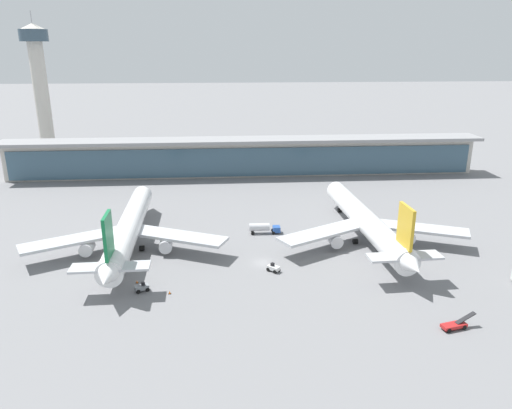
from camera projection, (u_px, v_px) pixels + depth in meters
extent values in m
plane|color=slate|center=(262.00, 263.00, 116.01)|extent=(1200.00, 1200.00, 0.00)
cylinder|color=white|center=(129.00, 227.00, 123.54)|extent=(7.20, 55.50, 5.84)
cone|color=white|center=(143.00, 193.00, 151.91)|extent=(5.85, 5.39, 5.72)
cone|color=white|center=(106.00, 277.00, 95.26)|extent=(5.41, 6.55, 5.26)
cube|color=black|center=(142.00, 193.00, 148.43)|extent=(4.44, 2.52, 0.70)
cube|color=#B7BABF|center=(74.00, 240.00, 117.87)|extent=(25.31, 17.30, 0.70)
cube|color=#B7BABF|center=(178.00, 236.00, 120.24)|extent=(25.57, 16.33, 0.70)
cylinder|color=silver|center=(87.00, 248.00, 118.23)|extent=(3.32, 4.31, 3.22)
cylinder|color=silver|center=(166.00, 245.00, 120.02)|extent=(3.32, 4.31, 3.22)
cube|color=#14703D|center=(108.00, 236.00, 97.89)|extent=(0.88, 7.06, 9.06)
cube|color=#B7BABF|center=(110.00, 267.00, 99.00)|extent=(16.21, 4.82, 0.50)
cylinder|color=black|center=(116.00, 249.00, 121.89)|extent=(1.24, 1.44, 1.41)
cylinder|color=black|center=(142.00, 248.00, 122.50)|extent=(1.24, 1.44, 1.41)
cylinder|color=black|center=(141.00, 216.00, 145.98)|extent=(1.24, 1.44, 1.41)
cylinder|color=white|center=(365.00, 220.00, 128.50)|extent=(8.47, 55.58, 5.84)
cone|color=white|center=(334.00, 188.00, 156.80)|extent=(5.97, 5.52, 5.72)
cone|color=white|center=(413.00, 266.00, 100.29)|extent=(5.55, 6.67, 5.26)
cube|color=black|center=(337.00, 188.00, 153.33)|extent=(4.49, 2.62, 0.70)
cube|color=#B7BABF|center=(323.00, 232.00, 122.57)|extent=(25.17, 17.75, 0.70)
cube|color=#B7BABF|center=(418.00, 228.00, 125.49)|extent=(25.67, 15.86, 0.70)
cylinder|color=silver|center=(335.00, 240.00, 123.00)|extent=(3.42, 4.38, 3.22)
cylinder|color=silver|center=(407.00, 237.00, 125.21)|extent=(3.42, 4.38, 3.22)
cube|color=gold|center=(406.00, 226.00, 102.92)|extent=(1.04, 7.07, 9.06)
cube|color=#B7BABF|center=(405.00, 256.00, 104.02)|extent=(16.30, 5.19, 0.50)
cylinder|color=black|center=(355.00, 241.00, 126.79)|extent=(1.27, 1.47, 1.41)
cylinder|color=black|center=(379.00, 240.00, 127.54)|extent=(1.27, 1.47, 1.41)
cylinder|color=black|center=(340.00, 210.00, 150.89)|extent=(1.27, 1.47, 1.41)
cube|color=gray|center=(142.00, 287.00, 102.26)|extent=(3.16, 2.47, 0.90)
cube|color=black|center=(143.00, 284.00, 102.14)|extent=(0.92, 0.92, 0.70)
cylinder|color=black|center=(138.00, 292.00, 101.38)|extent=(0.94, 0.61, 0.90)
cylinder|color=black|center=(137.00, 289.00, 102.58)|extent=(0.94, 0.61, 0.90)
cylinder|color=black|center=(147.00, 290.00, 102.23)|extent=(0.94, 0.61, 0.90)
cylinder|color=black|center=(146.00, 287.00, 103.43)|extent=(0.94, 0.61, 0.90)
cube|color=silver|center=(273.00, 268.00, 111.24)|extent=(3.07, 3.01, 0.90)
cube|color=black|center=(272.00, 264.00, 111.16)|extent=(0.99, 0.99, 0.70)
cylinder|color=black|center=(279.00, 270.00, 111.32)|extent=(0.85, 0.82, 0.90)
cylinder|color=black|center=(275.00, 272.00, 110.27)|extent=(0.85, 0.82, 0.90)
cylinder|color=black|center=(272.00, 267.00, 112.49)|extent=(0.85, 0.82, 0.90)
cylinder|color=black|center=(268.00, 270.00, 111.43)|extent=(0.85, 0.82, 0.90)
cube|color=#234C9E|center=(276.00, 229.00, 134.05)|extent=(2.02, 2.42, 1.50)
cylinder|color=silver|center=(259.00, 227.00, 133.54)|extent=(5.62, 2.16, 2.10)
cylinder|color=black|center=(273.00, 230.00, 135.27)|extent=(0.90, 0.29, 0.90)
cylinder|color=black|center=(273.00, 233.00, 133.18)|extent=(0.90, 0.29, 0.90)
cylinder|color=black|center=(252.00, 231.00, 134.92)|extent=(0.90, 0.29, 0.90)
cylinder|color=black|center=(253.00, 234.00, 132.83)|extent=(0.90, 0.29, 0.90)
cube|color=yellow|center=(118.00, 263.00, 114.25)|extent=(4.64, 4.70, 0.60)
cube|color=black|center=(109.00, 262.00, 112.14)|extent=(3.40, 3.46, 1.72)
cylinder|color=black|center=(114.00, 267.00, 112.62)|extent=(0.83, 0.84, 0.90)
cylinder|color=black|center=(110.00, 265.00, 113.62)|extent=(0.83, 0.84, 0.90)
cylinder|color=black|center=(126.00, 262.00, 115.06)|extent=(0.83, 0.84, 0.90)
cylinder|color=black|center=(122.00, 261.00, 116.07)|extent=(0.83, 0.84, 0.90)
cube|color=#B21E1E|center=(454.00, 325.00, 88.63)|extent=(5.09, 2.88, 0.60)
cube|color=black|center=(465.00, 318.00, 89.00)|extent=(4.05, 1.80, 1.72)
cylinder|color=black|center=(458.00, 323.00, 89.96)|extent=(0.94, 0.48, 0.90)
cylinder|color=black|center=(464.00, 328.00, 88.46)|extent=(0.94, 0.48, 0.90)
cylinder|color=black|center=(443.00, 326.00, 88.98)|extent=(0.94, 0.48, 0.90)
cylinder|color=black|center=(449.00, 331.00, 87.49)|extent=(0.94, 0.48, 0.90)
cube|color=beige|center=(244.00, 158.00, 192.59)|extent=(184.16, 8.00, 14.00)
cube|color=#3D5B70|center=(245.00, 162.00, 188.74)|extent=(180.47, 0.50, 11.20)
cube|color=gray|center=(244.00, 140.00, 188.32)|extent=(187.84, 12.80, 1.20)
cylinder|color=beige|center=(43.00, 102.00, 216.01)|extent=(6.40, 6.40, 51.46)
cylinder|color=#384C5B|center=(34.00, 35.00, 207.18)|extent=(12.00, 12.00, 5.00)
cone|color=beige|center=(32.00, 26.00, 206.02)|extent=(10.20, 10.20, 2.40)
cylinder|color=#99999E|center=(31.00, 17.00, 204.87)|extent=(0.36, 0.36, 5.00)
cone|color=orange|center=(170.00, 292.00, 101.34)|extent=(0.44, 0.44, 0.70)
cube|color=black|center=(170.00, 294.00, 101.45)|extent=(0.62, 0.62, 0.04)
cone|color=orange|center=(137.00, 282.00, 105.94)|extent=(0.44, 0.44, 0.70)
cube|color=black|center=(137.00, 283.00, 106.04)|extent=(0.62, 0.62, 0.04)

